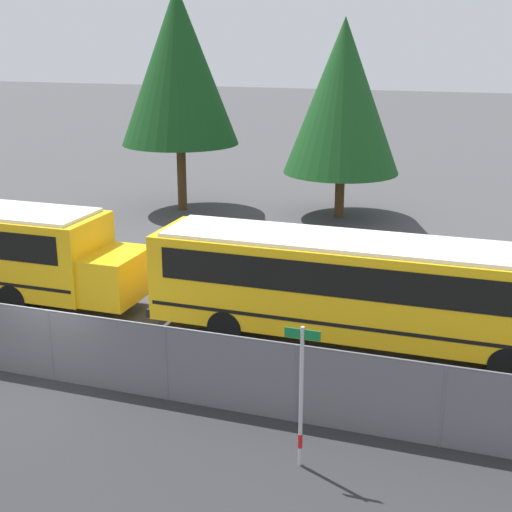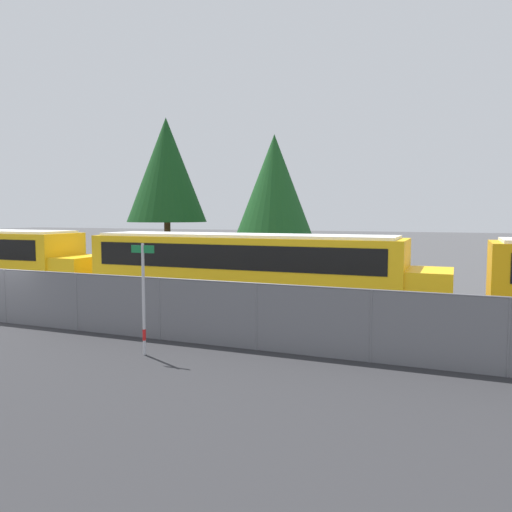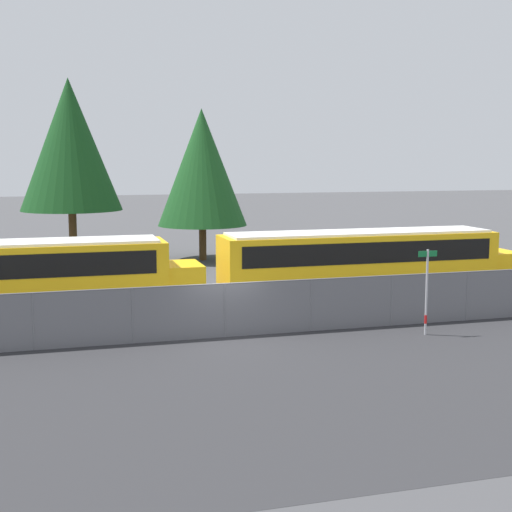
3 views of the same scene
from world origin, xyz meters
TOP-DOWN VIEW (x-y plane):
  - ground_plane at (0.00, 0.00)m, footprint 200.00×200.00m
  - fence at (0.00, -0.00)m, footprint 68.64×0.07m
  - school_bus_2 at (7.25, 4.52)m, footprint 13.47×2.53m
  - street_sign at (6.76, -1.58)m, footprint 0.70×0.09m
  - tree_1 at (-4.51, 17.67)m, footprint 5.56×5.56m
  - tree_2 at (3.09, 18.76)m, footprint 5.32×5.32m

SIDE VIEW (x-z plane):
  - ground_plane at x=0.00m, z-range 0.00..0.00m
  - fence at x=0.00m, z-range 0.02..1.90m
  - street_sign at x=6.76m, z-range 0.09..3.07m
  - school_bus_2 at x=7.25m, z-range 0.30..3.31m
  - tree_2 at x=3.09m, z-range 1.04..10.06m
  - tree_1 at x=-4.51m, z-range 1.60..12.05m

